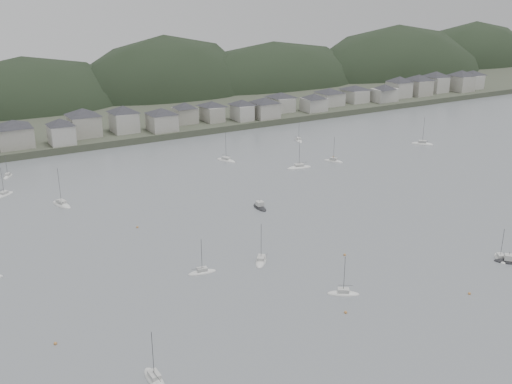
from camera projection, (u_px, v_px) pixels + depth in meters
ground at (437, 322)px, 123.51m from camera, size 900.00×900.00×0.00m
far_shore_land at (76, 96)px, 363.16m from camera, size 900.00×250.00×3.00m
forested_ridge at (97, 123)px, 348.88m from camera, size 851.55×103.94×102.57m
waterfront_town at (234, 107)px, 293.91m from camera, size 451.48×28.46×12.92m
sailboat_lead at (500, 258)px, 151.82m from camera, size 5.33×6.58×8.94m
moored_fleet at (206, 215)px, 180.37m from camera, size 243.70×175.82×13.45m
motor_launch_near at (508, 261)px, 149.88m from camera, size 6.45×6.72×3.66m
motor_launch_far at (260, 207)px, 186.17m from camera, size 3.30×7.66×3.79m
mooring_buoys at (287, 249)px, 157.19m from camera, size 128.65×106.43×0.70m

